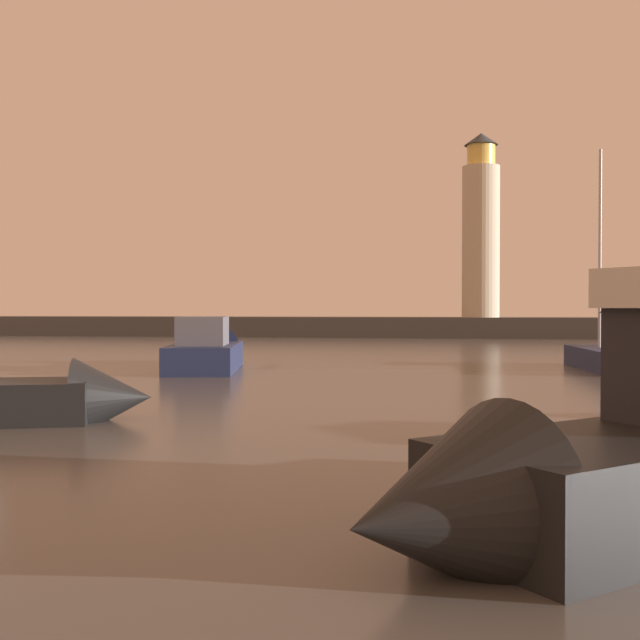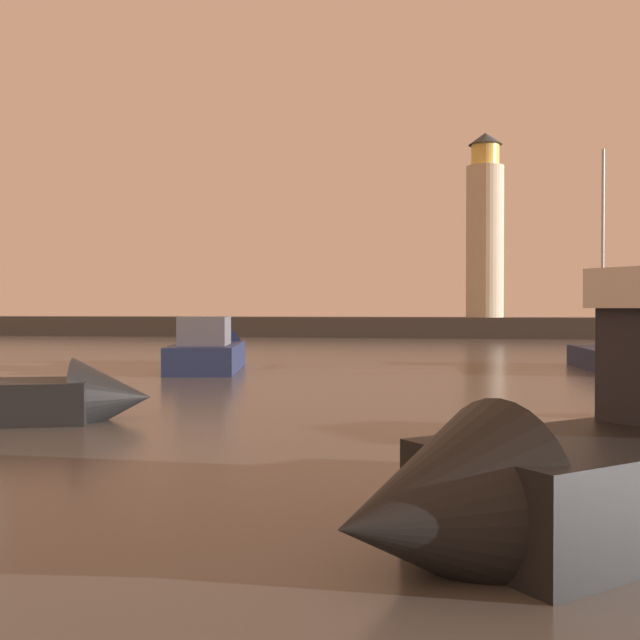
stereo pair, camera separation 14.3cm
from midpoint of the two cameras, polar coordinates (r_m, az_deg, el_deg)
name	(u,v)px [view 2 (the right image)]	position (r m, az deg, el deg)	size (l,w,h in m)	color
ground_plane	(397,367)	(30.95, 5.85, -3.46)	(220.00, 220.00, 0.00)	#4C4742
breakwater	(420,327)	(61.05, 7.46, -0.54)	(74.90, 4.09, 1.59)	#423F3D
lighthouse	(485,230)	(61.39, 12.19, 6.53)	(2.88, 2.88, 14.29)	beige
motorboat_1	(211,351)	(30.66, -7.91, -2.27)	(3.69, 8.00, 2.63)	#1E284C
motorboat_3	(635,442)	(8.98, 22.75, -8.33)	(6.86, 6.27, 3.22)	black
sailboat_moored	(606,358)	(31.12, 20.57, -2.62)	(1.97, 6.28, 8.48)	#1E284C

